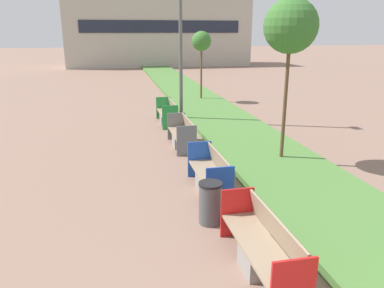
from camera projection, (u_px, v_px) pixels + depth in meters
planter_grass_strip at (236, 131)px, 13.92m from camera, size 2.80×120.00×0.18m
building_backdrop at (158, 30)px, 40.29m from camera, size 19.18×5.83×7.38m
bench_red_frame at (262, 250)px, 5.85m from camera, size 0.65×2.26×0.94m
bench_blue_frame at (210, 176)px, 8.85m from camera, size 0.65×1.94×0.94m
bench_grey_frame at (182, 136)px, 12.22m from camera, size 0.65×1.91×0.94m
bench_green_frame at (168, 115)px, 15.29m from camera, size 0.65×1.98×0.94m
litter_bin at (210, 203)px, 7.33m from camera, size 0.47×0.47×0.85m
sapling_tree_near at (291, 27)px, 9.76m from camera, size 1.43×1.43×4.50m
sapling_tree_far at (201, 42)px, 19.34m from camera, size 1.01×1.01×3.65m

